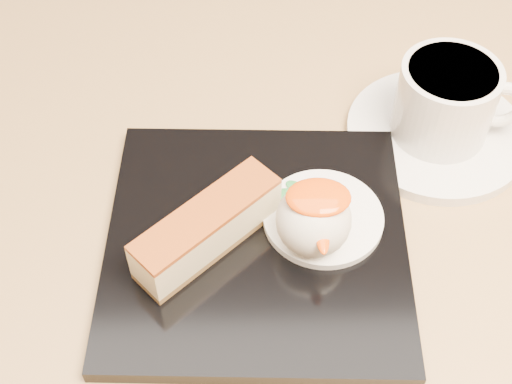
{
  "coord_description": "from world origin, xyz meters",
  "views": [
    {
      "loc": [
        0.02,
        -0.33,
        1.16
      ],
      "look_at": [
        0.03,
        -0.01,
        0.76
      ],
      "focal_mm": 50.0,
      "sensor_mm": 36.0,
      "label": 1
    }
  ],
  "objects_px": {
    "table": "(224,318)",
    "ice_cream_scoop": "(314,220)",
    "cheesecake": "(207,228)",
    "coffee_cup": "(448,100)",
    "saucer": "(436,133)",
    "dessert_plate": "(257,242)"
  },
  "relations": [
    {
      "from": "dessert_plate",
      "to": "ice_cream_scoop",
      "type": "relative_size",
      "value": 4.08
    },
    {
      "from": "cheesecake",
      "to": "saucer",
      "type": "distance_m",
      "value": 0.22
    },
    {
      "from": "ice_cream_scoop",
      "to": "saucer",
      "type": "relative_size",
      "value": 0.36
    },
    {
      "from": "coffee_cup",
      "to": "saucer",
      "type": "bearing_deg",
      "value": -180.0
    },
    {
      "from": "coffee_cup",
      "to": "cheesecake",
      "type": "bearing_deg",
      "value": -141.97
    },
    {
      "from": "saucer",
      "to": "dessert_plate",
      "type": "bearing_deg",
      "value": -144.49
    },
    {
      "from": "coffee_cup",
      "to": "ice_cream_scoop",
      "type": "bearing_deg",
      "value": -128.24
    },
    {
      "from": "coffee_cup",
      "to": "table",
      "type": "bearing_deg",
      "value": -148.88
    },
    {
      "from": "cheesecake",
      "to": "saucer",
      "type": "height_order",
      "value": "cheesecake"
    },
    {
      "from": "table",
      "to": "ice_cream_scoop",
      "type": "xyz_separation_m",
      "value": [
        0.07,
        -0.03,
        0.19
      ]
    },
    {
      "from": "table",
      "to": "ice_cream_scoop",
      "type": "distance_m",
      "value": 0.21
    },
    {
      "from": "dessert_plate",
      "to": "saucer",
      "type": "bearing_deg",
      "value": 35.51
    },
    {
      "from": "table",
      "to": "coffee_cup",
      "type": "relative_size",
      "value": 7.52
    },
    {
      "from": "table",
      "to": "ice_cream_scoop",
      "type": "relative_size",
      "value": 14.84
    },
    {
      "from": "dessert_plate",
      "to": "coffee_cup",
      "type": "bearing_deg",
      "value": 35.1
    },
    {
      "from": "ice_cream_scoop",
      "to": "saucer",
      "type": "height_order",
      "value": "ice_cream_scoop"
    },
    {
      "from": "ice_cream_scoop",
      "to": "cheesecake",
      "type": "bearing_deg",
      "value": 180.0
    },
    {
      "from": "table",
      "to": "dessert_plate",
      "type": "distance_m",
      "value": 0.17
    },
    {
      "from": "dessert_plate",
      "to": "cheesecake",
      "type": "bearing_deg",
      "value": -171.87
    },
    {
      "from": "table",
      "to": "cheesecake",
      "type": "bearing_deg",
      "value": -99.65
    },
    {
      "from": "table",
      "to": "cheesecake",
      "type": "xyz_separation_m",
      "value": [
        -0.01,
        -0.03,
        0.19
      ]
    },
    {
      "from": "dessert_plate",
      "to": "coffee_cup",
      "type": "height_order",
      "value": "coffee_cup"
    }
  ]
}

